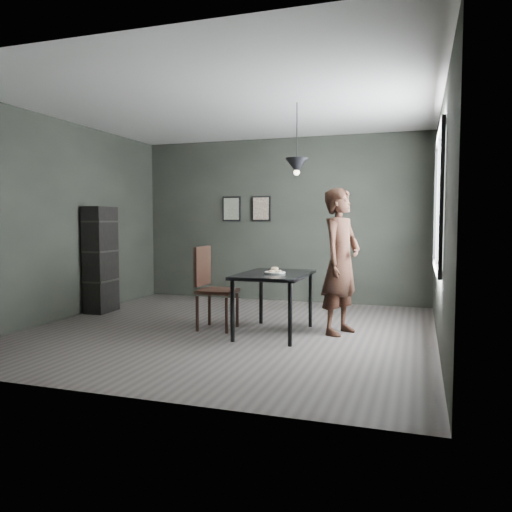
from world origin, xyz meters
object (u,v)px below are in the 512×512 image
(white_plate, at_px, (275,273))
(shelf_unit, at_px, (101,260))
(wood_chair, at_px, (211,282))
(woman, at_px, (341,261))
(cafe_table, at_px, (274,279))
(pendant_lamp, at_px, (297,166))

(white_plate, bearing_deg, shelf_unit, 167.13)
(shelf_unit, bearing_deg, white_plate, -15.94)
(wood_chair, bearing_deg, woman, 7.84)
(cafe_table, distance_m, white_plate, 0.11)
(white_plate, height_order, woman, woman)
(cafe_table, relative_size, pendant_lamp, 1.39)
(wood_chair, bearing_deg, shelf_unit, 163.28)
(woman, relative_size, shelf_unit, 1.11)
(cafe_table, xyz_separation_m, pendant_lamp, (0.25, 0.10, 1.38))
(cafe_table, relative_size, woman, 0.67)
(cafe_table, xyz_separation_m, wood_chair, (-0.85, 0.02, -0.07))
(white_plate, xyz_separation_m, wood_chair, (-0.88, 0.08, -0.15))
(white_plate, bearing_deg, cafe_table, 113.13)
(white_plate, height_order, pendant_lamp, pendant_lamp)
(woman, bearing_deg, wood_chair, 118.94)
(wood_chair, relative_size, pendant_lamp, 1.23)
(woman, bearing_deg, pendant_lamp, 128.50)
(wood_chair, height_order, pendant_lamp, pendant_lamp)
(shelf_unit, xyz_separation_m, pendant_lamp, (3.17, -0.51, 1.25))
(white_plate, height_order, shelf_unit, shelf_unit)
(pendant_lamp, bearing_deg, white_plate, -144.20)
(cafe_table, bearing_deg, wood_chair, 178.43)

